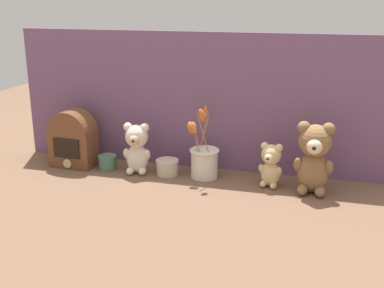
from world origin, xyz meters
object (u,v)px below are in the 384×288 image
Objects in this scene: flower_vase at (204,159)px; decorative_tin_tall at (108,162)px; teddy_bear_small at (271,164)px; vintage_radio at (73,139)px; decorative_tin_short at (167,167)px; teddy_bear_large at (314,157)px; teddy_bear_medium at (137,147)px.

flower_vase is 0.44m from decorative_tin_tall.
teddy_bear_small is 0.28m from flower_vase.
flower_vase is 0.60m from vintage_radio.
flower_vase is 0.17m from decorative_tin_short.
teddy_bear_large reaches higher than decorative_tin_short.
vintage_radio reaches higher than teddy_bear_small.
flower_vase reaches higher than decorative_tin_tall.
teddy_bear_large is 0.17m from teddy_bear_small.
teddy_bear_medium is 1.23× the size of teddy_bear_small.
vintage_radio is at bearing 177.30° from teddy_bear_medium.
teddy_bear_small is (0.57, -0.00, -0.02)m from teddy_bear_medium.
teddy_bear_medium is 0.29m from flower_vase.
decorative_tin_short is at bearing -0.25° from vintage_radio.
decorative_tin_short is at bearing 176.56° from teddy_bear_large.
vintage_radio is (-0.88, 0.02, 0.03)m from teddy_bear_small.
teddy_bear_medium is 0.17m from decorative_tin_tall.
flower_vase is 1.23× the size of vintage_radio.
flower_vase reaches higher than teddy_bear_medium.
decorative_tin_tall is (0.16, -0.01, -0.09)m from vintage_radio.
teddy_bear_large is at bearing -2.09° from vintage_radio.
decorative_tin_short is (-0.16, -0.01, -0.05)m from flower_vase.
flower_vase is at bearing 2.37° from decorative_tin_tall.
flower_vase reaches higher than teddy_bear_large.
decorative_tin_short is at bearing -175.19° from flower_vase.
flower_vase reaches higher than teddy_bear_small.
teddy_bear_medium reaches higher than teddy_bear_small.
flower_vase is (-0.28, 0.03, -0.01)m from teddy_bear_small.
decorative_tin_short reaches higher than decorative_tin_tall.
teddy_bear_large is at bearing -2.06° from decorative_tin_tall.
teddy_bear_large is at bearing -1.84° from teddy_bear_medium.
flower_vase is 3.89× the size of decorative_tin_tall.
flower_vase is (0.29, 0.03, -0.03)m from teddy_bear_medium.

